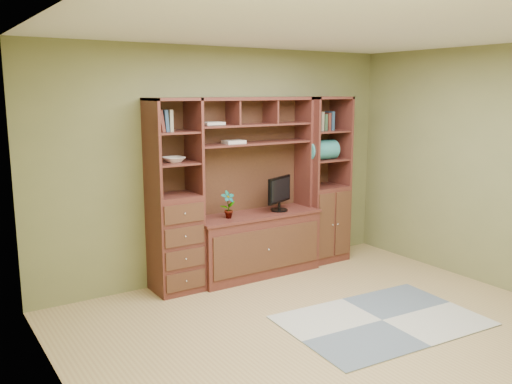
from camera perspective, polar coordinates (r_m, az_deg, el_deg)
room at (r=4.61m, az=9.01°, el=0.24°), size 4.60×4.10×2.64m
center_hutch at (r=6.17m, az=0.04°, el=0.41°), size 1.54×0.53×2.05m
left_tower at (r=5.74m, az=-8.58°, el=-0.50°), size 0.50×0.45×2.05m
right_tower at (r=6.81m, az=7.12°, el=1.29°), size 0.55×0.45×2.05m
rug at (r=5.33m, az=13.14°, el=-13.05°), size 1.88×1.32×0.01m
monitor at (r=6.31m, az=2.47°, el=0.48°), size 0.50×0.37×0.56m
orchid at (r=5.97m, az=-2.95°, el=-1.33°), size 0.16×0.11×0.31m
magazines at (r=6.05m, az=-2.37°, el=5.29°), size 0.23×0.17×0.04m
bowl at (r=5.68m, az=-8.64°, el=3.40°), size 0.23×0.23×0.06m
blanket_teal at (r=6.66m, az=6.85°, el=4.41°), size 0.41×0.24×0.24m
blanket_red at (r=6.87m, az=7.27°, el=4.47°), size 0.37×0.21×0.21m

